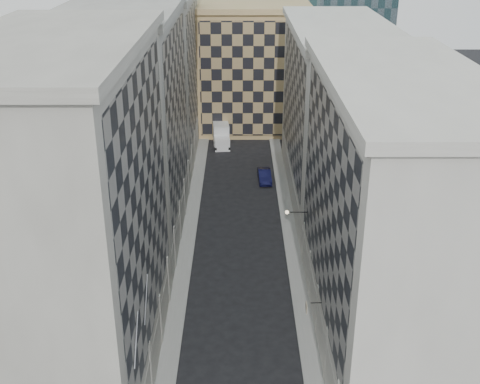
{
  "coord_description": "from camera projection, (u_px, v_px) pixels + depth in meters",
  "views": [
    {
      "loc": [
        -0.06,
        -23.62,
        29.67
      ],
      "look_at": [
        0.03,
        15.92,
        11.81
      ],
      "focal_mm": 45.0,
      "sensor_mm": 36.0,
      "label": 1
    }
  ],
  "objects": [
    {
      "name": "shop_sign",
      "position": [
        307.0,
        307.0,
        44.06
      ],
      "size": [
        1.14,
        0.7,
        0.78
      ],
      "rotation": [
        0.0,
        0.0,
        0.01
      ],
      "color": "black",
      "rests_on": "ground"
    },
    {
      "name": "box_truck",
      "position": [
        221.0,
        136.0,
        86.8
      ],
      "size": [
        2.66,
        5.59,
        2.98
      ],
      "rotation": [
        0.0,
        0.0,
        0.09
      ],
      "color": "white",
      "rests_on": "ground"
    },
    {
      "name": "flagpoles_left",
      "position": [
        141.0,
        318.0,
        35.9
      ],
      "size": [
        0.1,
        6.33,
        2.33
      ],
      "color": "gray",
      "rests_on": "ground"
    },
    {
      "name": "bldg_left_a",
      "position": [
        72.0,
        223.0,
        38.88
      ],
      "size": [
        10.8,
        22.8,
        23.7
      ],
      "color": "gray",
      "rests_on": "ground"
    },
    {
      "name": "bldg_right_a",
      "position": [
        391.0,
        216.0,
        43.18
      ],
      "size": [
        10.8,
        26.8,
        20.7
      ],
      "color": "beige",
      "rests_on": "ground"
    },
    {
      "name": "sidewalk_west",
      "position": [
        188.0,
        240.0,
        61.04
      ],
      "size": [
        1.5,
        100.0,
        0.15
      ],
      "primitive_type": "cube",
      "color": "gray",
      "rests_on": "ground"
    },
    {
      "name": "bldg_left_b",
      "position": [
        129.0,
        125.0,
        59.13
      ],
      "size": [
        10.8,
        22.8,
        22.7
      ],
      "color": "gray",
      "rests_on": "ground"
    },
    {
      "name": "dark_car",
      "position": [
        264.0,
        176.0,
        74.77
      ],
      "size": [
        1.76,
        4.51,
        1.46
      ],
      "primitive_type": "imported",
      "rotation": [
        0.0,
        0.0,
        0.05
      ],
      "color": "#0E0F33",
      "rests_on": "ground"
    },
    {
      "name": "bldg_right_b",
      "position": [
        335.0,
        113.0,
        67.99
      ],
      "size": [
        10.8,
        28.8,
        19.7
      ],
      "color": "beige",
      "rests_on": "ground"
    },
    {
      "name": "bldg_left_c",
      "position": [
        157.0,
        77.0,
        79.39
      ],
      "size": [
        10.8,
        22.8,
        21.7
      ],
      "color": "gray",
      "rests_on": "ground"
    },
    {
      "name": "tan_block",
      "position": [
        252.0,
        66.0,
        91.74
      ],
      "size": [
        16.8,
        14.8,
        18.8
      ],
      "color": "tan",
      "rests_on": "ground"
    },
    {
      "name": "sidewalk_east",
      "position": [
        291.0,
        240.0,
        61.06
      ],
      "size": [
        1.5,
        100.0,
        0.15
      ],
      "primitive_type": "cube",
      "color": "gray",
      "rests_on": "ground"
    },
    {
      "name": "bracket_lamp",
      "position": [
        289.0,
        212.0,
        53.07
      ],
      "size": [
        1.98,
        0.36,
        0.36
      ],
      "color": "black",
      "rests_on": "ground"
    }
  ]
}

